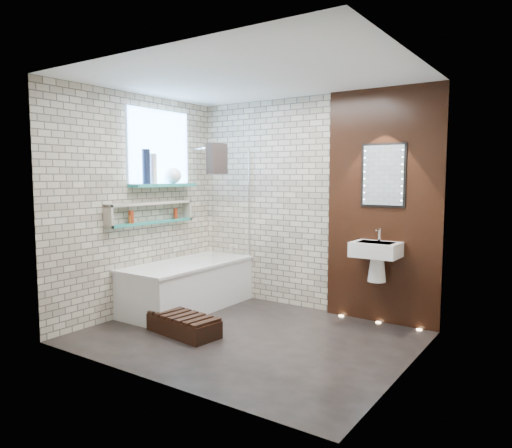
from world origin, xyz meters
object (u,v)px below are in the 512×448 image
Objects in this scene: washbasin at (376,255)px; led_mirror at (383,175)px; bathtub at (188,285)px; bath_screen at (232,205)px; walnut_step at (184,326)px.

led_mirror is (0.00, 0.16, 0.86)m from washbasin.
washbasin reaches higher than bathtub.
led_mirror is at bearing 19.78° from bathtub.
bathtub is at bearing -128.90° from bath_screen.
bath_screen reaches higher than washbasin.
walnut_step is at bearing -135.12° from led_mirror.
bath_screen is 2.00× the size of led_mirror.
bathtub is 2.17× the size of walnut_step.
washbasin is 2.19m from walnut_step.
led_mirror is at bearing 44.88° from walnut_step.
bathtub is at bearing -163.99° from washbasin.
bathtub is 2.49× the size of led_mirror.
bathtub is 1.01m from walnut_step.
washbasin is 0.83× the size of led_mirror.
led_mirror reaches higher than bathtub.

